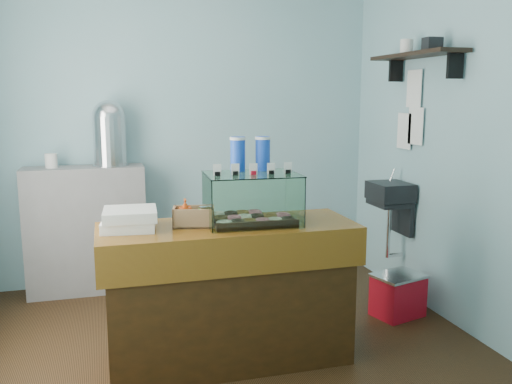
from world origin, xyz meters
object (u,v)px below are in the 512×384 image
object	(u,v)px
display_case	(251,196)
coffee_urn	(109,132)
counter	(229,293)
red_cooler	(398,295)

from	to	relation	value
display_case	coffee_urn	distance (m)	1.78
coffee_urn	display_case	bearing A→B (deg)	-61.88
display_case	counter	bearing A→B (deg)	-164.11
display_case	coffee_urn	world-z (taller)	coffee_urn
counter	display_case	xyz separation A→B (m)	(0.16, 0.04, 0.61)
counter	red_cooler	world-z (taller)	counter
counter	red_cooler	bearing A→B (deg)	13.78
coffee_urn	red_cooler	xyz separation A→B (m)	(2.09, -1.23, -1.23)
counter	red_cooler	distance (m)	1.49
coffee_urn	red_cooler	bearing A→B (deg)	-30.47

